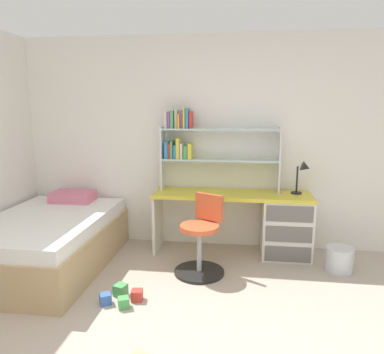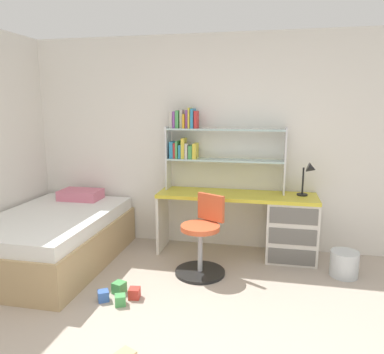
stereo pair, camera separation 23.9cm
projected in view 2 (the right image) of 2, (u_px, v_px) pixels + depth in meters
name	position (u px, v px, depth m)	size (l,w,h in m)	color
room_shell	(66.00, 156.00, 3.33)	(5.75, 6.31, 2.54)	white
desk	(277.00, 224.00, 4.16)	(1.80, 0.50, 0.73)	gold
bookshelf_hutch	(205.00, 143.00, 4.29)	(1.39, 0.22, 0.97)	silver
desk_lamp	(309.00, 174.00, 4.03)	(0.20, 0.17, 0.38)	black
swivel_chair	(202.00, 243.00, 3.79)	(0.52, 0.52, 0.81)	black
bed_platform	(54.00, 238.00, 4.05)	(1.22, 1.81, 0.68)	tan
waste_bin	(344.00, 264.00, 3.75)	(0.28, 0.28, 0.26)	silver
toy_block_green_0	(119.00, 287.00, 3.42)	(0.10, 0.10, 0.10)	#479E51
toy_block_blue_3	(103.00, 296.00, 3.28)	(0.09, 0.09, 0.09)	#3860B7
toy_block_red_4	(134.00, 293.00, 3.32)	(0.10, 0.10, 0.10)	red
toy_block_green_5	(120.00, 300.00, 3.21)	(0.09, 0.09, 0.09)	#479E51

